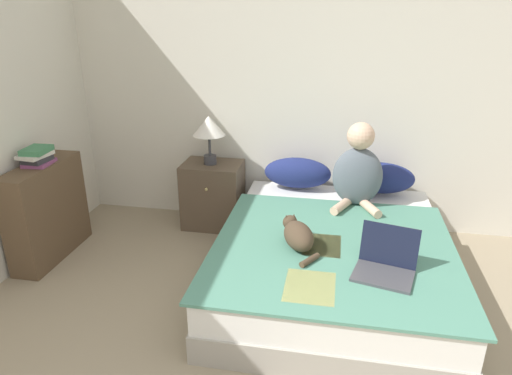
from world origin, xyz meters
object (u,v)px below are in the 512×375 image
object	(u,v)px
table_lamp	(209,128)
bookshelf	(47,211)
pillow_far	(379,178)
cat_tabby	(298,235)
book_stack_top	(37,156)
nightstand	(213,195)
pillow_near	(298,173)
person_sitting	(358,171)
laptop_open	(385,265)
bed	(332,259)

from	to	relation	value
table_lamp	bookshelf	size ratio (longest dim) A/B	0.55
pillow_far	table_lamp	distance (m)	1.55
cat_tabby	table_lamp	size ratio (longest dim) A/B	1.05
bookshelf	book_stack_top	size ratio (longest dim) A/B	3.06
nightstand	pillow_near	bearing A→B (deg)	3.52
bookshelf	pillow_near	bearing A→B (deg)	23.60
person_sitting	book_stack_top	distance (m)	2.51
pillow_far	book_stack_top	xyz separation A→B (m)	(-2.65, -0.84, 0.31)
cat_tabby	bookshelf	xyz separation A→B (m)	(-2.05, 0.26, -0.11)
nightstand	book_stack_top	xyz separation A→B (m)	(-1.16, -0.80, 0.56)
pillow_far	nightstand	bearing A→B (deg)	-178.16
nightstand	bookshelf	world-z (taller)	bookshelf
pillow_far	table_lamp	size ratio (longest dim) A/B	1.35
pillow_near	laptop_open	world-z (taller)	pillow_near
nightstand	bed	bearing A→B (deg)	-35.69
laptop_open	bed	bearing A→B (deg)	137.78
bookshelf	table_lamp	bearing A→B (deg)	34.53
cat_tabby	laptop_open	world-z (taller)	laptop_open
bed	book_stack_top	xyz separation A→B (m)	(-2.29, 0.01, 0.65)
pillow_far	cat_tabby	xyz separation A→B (m)	(-0.60, -1.11, -0.05)
book_stack_top	pillow_near	bearing A→B (deg)	23.55
pillow_near	bed	bearing A→B (deg)	-67.55
pillow_far	book_stack_top	bearing A→B (deg)	-162.31
laptop_open	nightstand	xyz separation A→B (m)	(-1.44, 1.28, -0.17)
cat_tabby	laptop_open	xyz separation A→B (m)	(0.55, -0.22, -0.03)
bed	cat_tabby	world-z (taller)	cat_tabby
table_lamp	person_sitting	bearing A→B (deg)	-10.42
bookshelf	book_stack_top	xyz separation A→B (m)	(-0.00, 0.00, 0.47)
table_lamp	bookshelf	xyz separation A→B (m)	(-1.15, -0.79, -0.55)
bed	nightstand	bearing A→B (deg)	144.31
bookshelf	book_stack_top	distance (m)	0.47
pillow_far	book_stack_top	world-z (taller)	book_stack_top
table_lamp	bed	bearing A→B (deg)	-35.10
bookshelf	cat_tabby	bearing A→B (deg)	-7.17
pillow_near	cat_tabby	size ratio (longest dim) A/B	1.29
bed	book_stack_top	world-z (taller)	book_stack_top
bed	bookshelf	distance (m)	2.30
person_sitting	cat_tabby	bearing A→B (deg)	-115.96
pillow_far	person_sitting	world-z (taller)	person_sitting
nightstand	table_lamp	world-z (taller)	table_lamp
nightstand	laptop_open	bearing A→B (deg)	-41.58
nightstand	table_lamp	distance (m)	0.64
laptop_open	table_lamp	size ratio (longest dim) A/B	0.94
cat_tabby	book_stack_top	bearing A→B (deg)	56.11
laptop_open	nightstand	bearing A→B (deg)	152.40
cat_tabby	nightstand	distance (m)	1.40
pillow_near	laptop_open	distance (m)	1.49
pillow_far	person_sitting	xyz separation A→B (m)	(-0.20, -0.29, 0.16)
cat_tabby	bookshelf	distance (m)	2.07
pillow_far	cat_tabby	distance (m)	1.26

